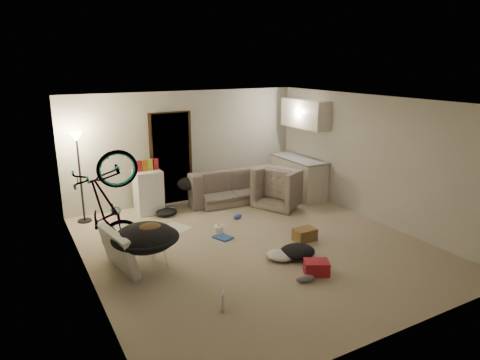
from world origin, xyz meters
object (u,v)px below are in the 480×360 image
drink_case_b (316,267)px  floor_lamp (78,158)px  kitchen_counter (298,177)px  saucer_chair (146,243)px  tv_box (119,251)px  sofa (228,188)px  armchair (284,190)px  juicer (219,229)px  bicycle (110,230)px  mini_fridge (148,192)px  drink_case_a (305,234)px

drink_case_b → floor_lamp: bearing=152.0°
kitchen_counter → drink_case_b: 4.02m
saucer_chair → tv_box: (-0.38, 0.18, -0.11)m
sofa → saucer_chair: 3.62m
floor_lamp → armchair: floor_lamp is taller
floor_lamp → drink_case_b: bearing=-56.4°
floor_lamp → sofa: (3.16, -0.20, -1.02)m
tv_box → juicer: bearing=5.2°
bicycle → mini_fridge: size_ratio=2.02×
bicycle → armchair: bearing=-71.5°
mini_fridge → saucer_chair: size_ratio=0.89×
mini_fridge → saucer_chair: mini_fridge is taller
drink_case_a → sofa: bearing=92.5°
juicer → drink_case_a: bearing=-39.1°
mini_fridge → drink_case_b: bearing=-69.1°
kitchen_counter → juicer: 3.06m
drink_case_a → floor_lamp: bearing=138.0°
floor_lamp → drink_case_a: floor_lamp is taller
sofa → drink_case_a: size_ratio=5.06×
bicycle → tv_box: bicycle is taller
sofa → tv_box: (-3.06, -2.26, 0.04)m
tv_box → drink_case_b: bearing=-41.4°
mini_fridge → saucer_chair: bearing=-106.5°
kitchen_counter → drink_case_a: kitchen_counter is taller
bicycle → saucer_chair: (0.38, -0.68, -0.05)m
tv_box → kitchen_counter: bearing=10.9°
tv_box → drink_case_b: tv_box is taller
floor_lamp → juicer: bearing=-42.8°
sofa → juicer: size_ratio=7.96×
sofa → mini_fridge: 1.86m
mini_fridge → drink_case_b: (1.37, -3.93, -0.35)m
sofa → juicer: (-1.09, -1.72, -0.19)m
saucer_chair → drink_case_b: bearing=-32.4°
drink_case_b → drink_case_a: bearing=89.0°
kitchen_counter → tv_box: (-4.73, -1.81, -0.11)m
floor_lamp → drink_case_a: bearing=-41.5°
floor_lamp → kitchen_counter: (4.83, -0.65, -0.87)m
juicer → kitchen_counter: bearing=24.7°
kitchen_counter → sofa: (-1.67, 0.45, -0.15)m
floor_lamp → mini_fridge: size_ratio=1.97×
mini_fridge → saucer_chair: 2.67m
armchair → bicycle: size_ratio=0.54×
kitchen_counter → armchair: kitchen_counter is taller
tv_box → drink_case_a: (3.20, -0.47, -0.21)m
kitchen_counter → tv_box: kitchen_counter is taller
armchair → juicer: armchair is taller
saucer_chair → sofa: bearing=42.2°
sofa → tv_box: size_ratio=1.99×
tv_box → bicycle: bearing=80.1°
sofa → bicycle: (-3.06, -1.76, 0.20)m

